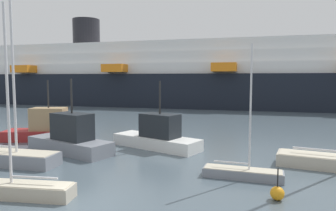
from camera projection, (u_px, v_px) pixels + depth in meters
ground_plane at (79, 205)px, 13.87m from camera, size 600.00×600.00×0.00m
sailboat_0 at (20, 187)px, 14.68m from camera, size 5.32×1.98×9.07m
sailboat_1 at (243, 172)px, 17.50m from camera, size 4.44×1.22×7.52m
sailboat_3 at (10, 155)px, 20.22m from camera, size 6.62×2.29×13.09m
fishing_boat_0 at (71, 138)px, 23.47m from camera, size 7.68×4.28×5.58m
fishing_boat_1 at (158, 136)px, 25.03m from camera, size 7.83×4.58×5.42m
fishing_boat_2 at (47, 128)px, 28.30m from camera, size 7.55×4.57×5.45m
channel_buoy_0 at (277, 193)px, 14.35m from camera, size 0.65×0.65×1.50m
cruise_ship at (177, 77)px, 64.41m from camera, size 117.51×21.22×18.61m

